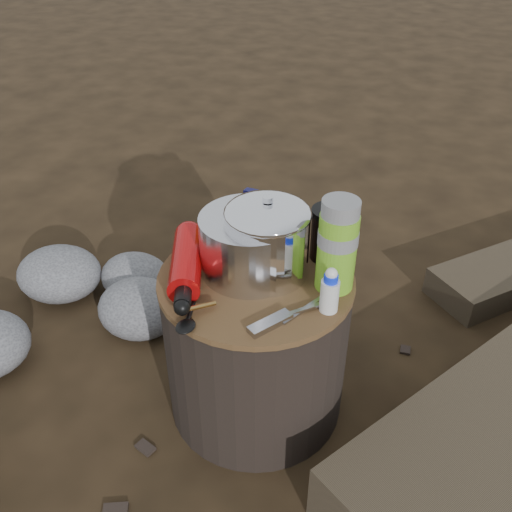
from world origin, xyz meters
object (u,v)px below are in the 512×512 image
at_px(stump, 256,344).
at_px(camping_pot, 267,238).
at_px(thermos, 337,246).
at_px(travel_mug, 329,234).
at_px(fuel_bottle, 186,262).

height_order(stump, camping_pot, camping_pot).
distance_m(stump, thermos, 0.36).
bearing_deg(travel_mug, stump, -130.75).
xyz_separation_m(camping_pot, thermos, (0.16, 0.01, 0.01)).
bearing_deg(camping_pot, fuel_bottle, -154.55).
relative_size(stump, fuel_bottle, 1.53).
height_order(camping_pot, thermos, thermos).
bearing_deg(thermos, camping_pot, -175.38).
bearing_deg(stump, thermos, 13.23).
height_order(stump, fuel_bottle, fuel_bottle).
relative_size(thermos, travel_mug, 1.67).
xyz_separation_m(stump, fuel_bottle, (-0.15, -0.05, 0.25)).
height_order(camping_pot, travel_mug, camping_pot).
distance_m(stump, travel_mug, 0.34).
xyz_separation_m(stump, travel_mug, (0.13, 0.15, 0.27)).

